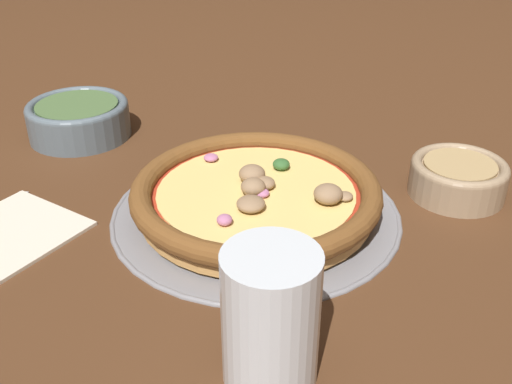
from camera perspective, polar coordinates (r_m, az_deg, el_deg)
ground_plane at (r=0.69m, az=0.00°, el=-2.09°), size 3.00×3.00×0.00m
pizza_tray at (r=0.69m, az=0.00°, el=-1.86°), size 0.33×0.33×0.01m
pizza at (r=0.68m, az=0.04°, el=-0.24°), size 0.28×0.28×0.04m
bowl_near at (r=0.76m, az=18.69°, el=1.43°), size 0.11×0.11×0.04m
bowl_far at (r=0.91m, az=-16.54°, el=6.82°), size 0.14×0.14×0.05m
drinking_cup at (r=0.46m, az=1.40°, el=-11.96°), size 0.08×0.08×0.12m
napkin at (r=0.70m, az=-22.64°, el=-3.66°), size 0.16×0.15×0.01m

